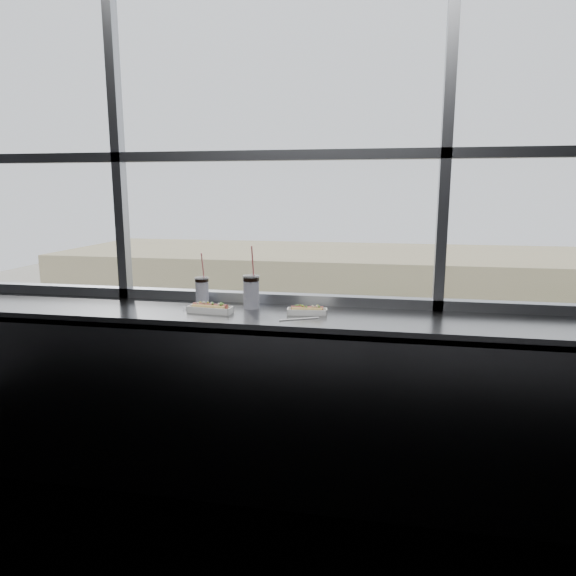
% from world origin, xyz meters
% --- Properties ---
extents(wall_back_lower, '(6.00, 0.00, 6.00)m').
position_xyz_m(wall_back_lower, '(0.00, 1.50, 0.55)').
color(wall_back_lower, black).
rests_on(wall_back_lower, ground).
extents(window_glass, '(6.00, 0.00, 6.00)m').
position_xyz_m(window_glass, '(0.00, 1.52, 2.30)').
color(window_glass, silver).
rests_on(window_glass, ground).
extents(window_mullions, '(6.00, 0.08, 2.40)m').
position_xyz_m(window_mullions, '(0.00, 1.50, 2.30)').
color(window_mullions, gray).
rests_on(window_mullions, ground).
extents(counter, '(6.00, 0.55, 0.06)m').
position_xyz_m(counter, '(0.00, 1.23, 1.07)').
color(counter, gray).
rests_on(counter, ground).
extents(counter_fascia, '(6.00, 0.04, 1.04)m').
position_xyz_m(counter_fascia, '(0.00, 0.97, 0.55)').
color(counter_fascia, gray).
rests_on(counter_fascia, ground).
extents(hotdog_tray_left, '(0.27, 0.11, 0.06)m').
position_xyz_m(hotdog_tray_left, '(-0.30, 1.16, 1.13)').
color(hotdog_tray_left, white).
rests_on(hotdog_tray_left, counter).
extents(hotdog_tray_right, '(0.23, 0.10, 0.06)m').
position_xyz_m(hotdog_tray_right, '(0.26, 1.23, 1.12)').
color(hotdog_tray_right, white).
rests_on(hotdog_tray_right, counter).
extents(soda_cup_left, '(0.09, 0.09, 0.32)m').
position_xyz_m(soda_cup_left, '(-0.42, 1.37, 1.19)').
color(soda_cup_left, white).
rests_on(soda_cup_left, counter).
extents(soda_cup_right, '(0.10, 0.10, 0.38)m').
position_xyz_m(soda_cup_right, '(-0.09, 1.32, 1.21)').
color(soda_cup_right, white).
rests_on(soda_cup_right, counter).
extents(loose_straw, '(0.21, 0.11, 0.01)m').
position_xyz_m(loose_straw, '(0.23, 1.10, 1.10)').
color(loose_straw, white).
rests_on(loose_straw, counter).
extents(wrapper, '(0.09, 0.06, 0.02)m').
position_xyz_m(wrapper, '(-0.45, 1.22, 1.11)').
color(wrapper, silver).
rests_on(wrapper, counter).
extents(plaza_ground, '(120.00, 120.00, 0.00)m').
position_xyz_m(plaza_ground, '(0.00, 45.00, -11.00)').
color(plaza_ground, '#B5AE9C').
rests_on(plaza_ground, ground).
extents(street_asphalt, '(80.00, 10.00, 0.06)m').
position_xyz_m(street_asphalt, '(0.00, 21.50, -10.97)').
color(street_asphalt, black).
rests_on(street_asphalt, plaza_ground).
extents(far_sidewalk, '(80.00, 6.00, 0.04)m').
position_xyz_m(far_sidewalk, '(0.00, 29.50, -10.98)').
color(far_sidewalk, '#B5AE9C').
rests_on(far_sidewalk, plaza_ground).
extents(far_building, '(50.00, 14.00, 8.00)m').
position_xyz_m(far_building, '(0.00, 39.50, -7.00)').
color(far_building, tan).
rests_on(far_building, plaza_ground).
extents(car_near_c, '(3.07, 6.34, 2.05)m').
position_xyz_m(car_near_c, '(1.48, 17.50, -9.92)').
color(car_near_c, red).
rests_on(car_near_c, street_asphalt).
extents(car_far_a, '(2.73, 5.75, 1.86)m').
position_xyz_m(car_far_a, '(-9.90, 25.50, -10.01)').
color(car_far_a, black).
rests_on(car_far_a, street_asphalt).
extents(car_near_a, '(2.93, 6.60, 2.17)m').
position_xyz_m(car_near_a, '(-15.31, 17.50, -9.85)').
color(car_near_a, silver).
rests_on(car_near_a, street_asphalt).
extents(car_far_b, '(2.78, 6.09, 1.99)m').
position_xyz_m(car_far_b, '(2.55, 25.50, -9.94)').
color(car_far_b, brown).
rests_on(car_far_b, street_asphalt).
extents(car_near_d, '(2.98, 6.80, 2.24)m').
position_xyz_m(car_near_d, '(7.31, 17.50, -9.82)').
color(car_near_d, white).
rests_on(car_near_d, street_asphalt).
extents(car_near_b, '(3.62, 6.90, 2.19)m').
position_xyz_m(car_near_b, '(-5.19, 17.50, -9.84)').
color(car_near_b, black).
rests_on(car_near_b, street_asphalt).
extents(pedestrian_a, '(0.66, 0.89, 1.99)m').
position_xyz_m(pedestrian_a, '(-6.79, 29.42, -9.96)').
color(pedestrian_a, '#66605B').
rests_on(pedestrian_a, far_sidewalk).
extents(pedestrian_b, '(0.70, 0.93, 2.10)m').
position_xyz_m(pedestrian_b, '(-1.22, 28.56, -9.91)').
color(pedestrian_b, '#66605B').
rests_on(pedestrian_b, far_sidewalk).
extents(pedestrian_d, '(0.62, 0.83, 1.86)m').
position_xyz_m(pedestrian_d, '(8.13, 28.68, -10.03)').
color(pedestrian_d, '#66605B').
rests_on(pedestrian_d, far_sidewalk).
extents(tree_left, '(3.21, 3.21, 5.01)m').
position_xyz_m(tree_left, '(-10.42, 29.50, -7.60)').
color(tree_left, '#47382B').
rests_on(tree_left, far_sidewalk).
extents(tree_center, '(3.56, 3.56, 5.56)m').
position_xyz_m(tree_center, '(0.28, 29.50, -7.23)').
color(tree_center, '#47382B').
rests_on(tree_center, far_sidewalk).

